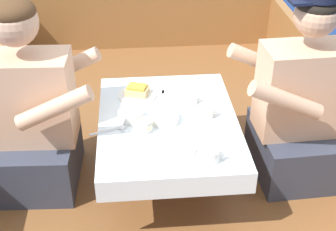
{
  "coord_description": "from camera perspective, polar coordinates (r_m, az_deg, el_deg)",
  "views": [
    {
      "loc": [
        -0.15,
        -1.84,
        1.85
      ],
      "look_at": [
        0.0,
        -0.05,
        0.67
      ],
      "focal_mm": 50.0,
      "sensor_mm": 36.0,
      "label": 1
    }
  ],
  "objects": [
    {
      "name": "utensil_spoon_port",
      "position": [
        2.1,
        -6.58,
        -1.65
      ],
      "size": [
        0.17,
        0.07,
        0.01
      ],
      "rotation": [
        0.0,
        0.0,
        0.32
      ],
      "color": "silver",
      "rests_on": "cockpit_table"
    },
    {
      "name": "plate_bread",
      "position": [
        1.97,
        0.76,
        -3.92
      ],
      "size": [
        0.19,
        0.19,
        0.01
      ],
      "color": "white",
      "rests_on": "cockpit_table"
    },
    {
      "name": "utensil_spoon_center",
      "position": [
        2.07,
        -5.31,
        -2.13
      ],
      "size": [
        0.08,
        0.16,
        0.01
      ],
      "rotation": [
        0.0,
        0.0,
        1.91
      ],
      "color": "silver",
      "rests_on": "cockpit_table"
    },
    {
      "name": "cockpit_table",
      "position": [
        2.18,
        0.0,
        -1.21
      ],
      "size": [
        0.64,
        0.83,
        0.36
      ],
      "color": "#B2B2B7",
      "rests_on": "boat_deck"
    },
    {
      "name": "ground_plane",
      "position": [
        2.61,
        -0.09,
        -11.86
      ],
      "size": [
        60.0,
        60.0,
        0.0
      ],
      "primitive_type": "plane",
      "color": "navy"
    },
    {
      "name": "coffee_cup_starboard",
      "position": [
        2.26,
        2.72,
        2.11
      ],
      "size": [
        0.1,
        0.07,
        0.05
      ],
      "color": "white",
      "rests_on": "cockpit_table"
    },
    {
      "name": "bowl_starboard_near",
      "position": [
        2.15,
        -4.57,
        0.09
      ],
      "size": [
        0.12,
        0.12,
        0.04
      ],
      "color": "white",
      "rests_on": "cockpit_table"
    },
    {
      "name": "coffee_cup_port",
      "position": [
        2.16,
        4.64,
        0.57
      ],
      "size": [
        0.1,
        0.07,
        0.06
      ],
      "color": "white",
      "rests_on": "cockpit_table"
    },
    {
      "name": "boat_deck",
      "position": [
        2.51,
        -0.09,
        -9.49
      ],
      "size": [
        1.95,
        3.14,
        0.29
      ],
      "primitive_type": "cube",
      "color": "brown",
      "rests_on": "ground_plane"
    },
    {
      "name": "coffee_cup_center",
      "position": [
        1.9,
        5.28,
        -4.81
      ],
      "size": [
        0.1,
        0.07,
        0.06
      ],
      "color": "white",
      "rests_on": "cockpit_table"
    },
    {
      "name": "plate_sandwich",
      "position": [
        2.34,
        -3.76,
        2.52
      ],
      "size": [
        0.19,
        0.19,
        0.01
      ],
      "color": "white",
      "rests_on": "cockpit_table"
    },
    {
      "name": "bow_coaming",
      "position": [
        3.63,
        -2.2,
        11.65
      ],
      "size": [
        1.83,
        0.06,
        0.44
      ],
      "primitive_type": "cube",
      "color": "#936033",
      "rests_on": "boat_deck"
    },
    {
      "name": "sandwich",
      "position": [
        2.33,
        -3.79,
        3.1
      ],
      "size": [
        0.13,
        0.11,
        0.05
      ],
      "rotation": [
        0.0,
        0.0,
        -0.33
      ],
      "color": "tan",
      "rests_on": "plate_sandwich"
    },
    {
      "name": "person_port",
      "position": [
        2.24,
        -16.13,
        -0.12
      ],
      "size": [
        0.54,
        0.46,
        0.93
      ],
      "rotation": [
        0.0,
        0.0,
        -0.05
      ],
      "color": "#333847",
      "rests_on": "boat_deck"
    },
    {
      "name": "person_starboard",
      "position": [
        2.29,
        15.62,
        0.92
      ],
      "size": [
        0.54,
        0.46,
        0.97
      ],
      "rotation": [
        0.0,
        0.0,
        3.19
      ],
      "color": "#333847",
      "rests_on": "boat_deck"
    },
    {
      "name": "tin_can",
      "position": [
        2.07,
        -2.82,
        -1.25
      ],
      "size": [
        0.07,
        0.07,
        0.05
      ],
      "color": "silver",
      "rests_on": "cockpit_table"
    },
    {
      "name": "utensil_fork_port",
      "position": [
        2.32,
        -0.74,
        2.23
      ],
      "size": [
        0.05,
        0.17,
        0.0
      ],
      "rotation": [
        0.0,
        0.0,
        1.39
      ],
      "color": "silver",
      "rests_on": "cockpit_table"
    },
    {
      "name": "bowl_port_near",
      "position": [
        2.13,
        -0.43,
        -0.16
      ],
      "size": [
        0.13,
        0.13,
        0.04
      ],
      "color": "white",
      "rests_on": "cockpit_table"
    },
    {
      "name": "utensil_spoon_starboard",
      "position": [
        1.9,
        -1.7,
        -5.6
      ],
      "size": [
        0.17,
        0.07,
        0.01
      ],
      "rotation": [
        0.0,
        0.0,
        0.32
      ],
      "color": "silver",
      "rests_on": "cockpit_table"
    }
  ]
}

